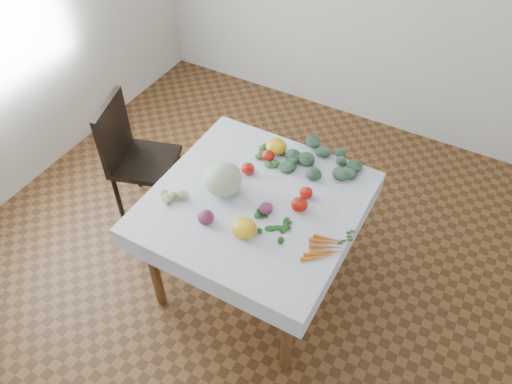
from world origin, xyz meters
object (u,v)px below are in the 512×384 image
(heirloom_back, at_px, (276,146))
(carrot_bunch, at_px, (325,249))
(table, at_px, (255,212))
(chair, at_px, (132,152))
(cabbage, at_px, (223,179))

(heirloom_back, relative_size, carrot_bunch, 0.54)
(table, distance_m, heirloom_back, 0.45)
(chair, distance_m, heirloom_back, 1.05)
(table, distance_m, chair, 1.09)
(heirloom_back, height_order, carrot_bunch, heirloom_back)
(table, xyz_separation_m, heirloom_back, (-0.09, 0.42, 0.15))
(heirloom_back, bearing_deg, table, -78.26)
(carrot_bunch, bearing_deg, heirloom_back, 135.82)
(table, height_order, heirloom_back, heirloom_back)
(table, relative_size, carrot_bunch, 4.28)
(cabbage, relative_size, heirloom_back, 1.69)
(table, distance_m, carrot_bunch, 0.51)
(table, relative_size, cabbage, 4.71)
(table, bearing_deg, carrot_bunch, -15.47)
(table, height_order, chair, chair)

